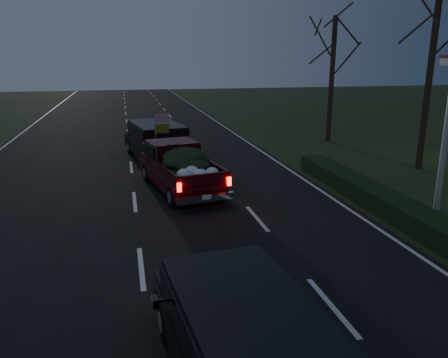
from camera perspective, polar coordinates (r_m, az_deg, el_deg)
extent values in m
plane|color=black|center=(10.60, -10.75, -11.40)|extent=(120.00, 120.00, 0.00)
cube|color=black|center=(10.59, -10.75, -11.35)|extent=(14.00, 120.00, 0.02)
cube|color=black|center=(15.46, 18.86, -2.05)|extent=(1.00, 10.00, 0.60)
cylinder|color=black|center=(20.79, 25.34, 12.72)|extent=(0.28, 0.28, 8.50)
cylinder|color=black|center=(26.25, 13.87, 12.38)|extent=(0.28, 0.28, 7.00)
cube|color=#3E0812|center=(16.24, -5.83, 0.52)|extent=(2.73, 4.97, 0.52)
cube|color=#3E0812|center=(16.86, -6.79, 3.52)|extent=(1.99, 1.81, 0.85)
cube|color=black|center=(16.84, -6.80, 3.83)|extent=(2.07, 1.73, 0.52)
cube|color=#3E0812|center=(15.05, -4.40, 0.45)|extent=(2.21, 2.91, 0.06)
ellipsoid|color=black|center=(15.39, -4.86, 2.41)|extent=(1.80, 1.95, 0.56)
cylinder|color=gray|center=(15.71, -8.91, 5.00)|extent=(0.03, 0.03, 1.88)
cube|color=red|center=(15.65, -8.12, 7.89)|extent=(0.48, 0.11, 0.32)
cube|color=gold|center=(15.71, -8.07, 6.53)|extent=(0.48, 0.11, 0.32)
cube|color=black|center=(21.31, -8.88, 4.27)|extent=(2.92, 5.34, 0.63)
cube|color=black|center=(20.93, -8.79, 6.07)|extent=(2.57, 3.97, 0.84)
cube|color=black|center=(20.92, -8.80, 6.30)|extent=(2.66, 3.88, 0.51)
cube|color=black|center=(6.96, 1.96, -21.46)|extent=(2.25, 4.57, 0.55)
cube|color=black|center=(6.42, 2.76, -18.17)|extent=(2.03, 3.37, 0.73)
cube|color=black|center=(6.38, 2.77, -17.62)|extent=(2.11, 3.28, 0.44)
cube|color=black|center=(7.15, -8.98, -15.56)|extent=(0.11, 0.21, 0.15)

